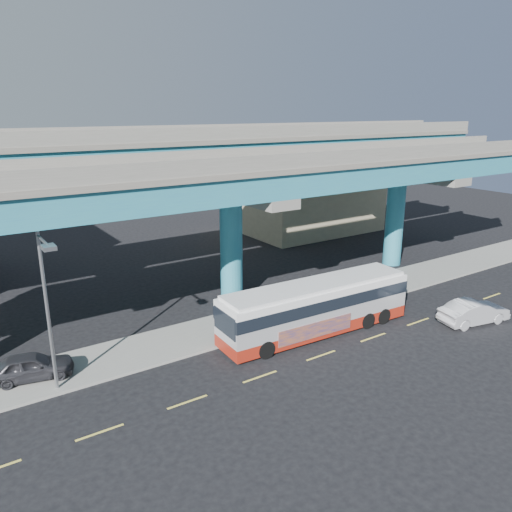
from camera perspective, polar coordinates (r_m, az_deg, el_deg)
ground at (r=27.92m, az=7.03°, el=-10.99°), size 120.00×120.00×0.00m
sidewalk at (r=31.81m, az=0.54°, el=-7.13°), size 70.00×4.00×0.15m
lane_markings at (r=27.72m, az=7.44°, el=-11.21°), size 58.00×0.12×0.01m
viaduct at (r=32.39m, az=-3.07°, el=9.94°), size 52.00×12.40×11.70m
building_beige at (r=54.76m, az=5.84°, el=6.63°), size 14.00×10.23×7.00m
transit_bus at (r=29.64m, az=6.93°, el=-5.64°), size 12.32×3.14×3.14m
sedan at (r=33.85m, az=23.65°, el=-5.88°), size 3.38×5.15×1.49m
parked_car at (r=27.10m, az=-24.33°, el=-11.42°), size 3.22×4.57×1.33m
street_lamp at (r=23.61m, az=-22.73°, el=-3.91°), size 0.50×2.49×7.64m
stop_sign at (r=32.17m, az=7.03°, el=-3.58°), size 0.71×0.15×2.38m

